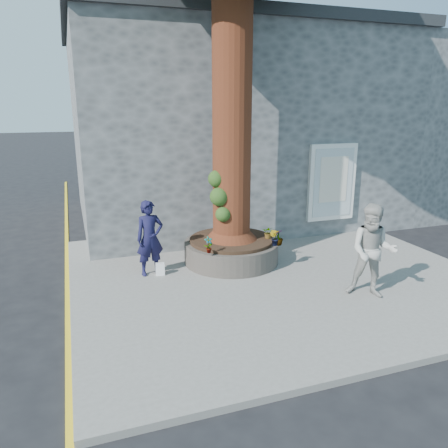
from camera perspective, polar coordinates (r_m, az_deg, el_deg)
name	(u,v)px	position (r m, az deg, el deg)	size (l,w,h in m)	color
ground	(229,304)	(8.91, 0.60, -10.45)	(120.00, 120.00, 0.00)	black
pavement	(274,274)	(10.27, 6.61, -6.56)	(9.00, 8.00, 0.12)	slate
yellow_line	(68,306)	(9.37, -19.74, -10.02)	(0.10, 30.00, 0.01)	yellow
stone_shop	(226,125)	(15.65, 0.22, 12.78)	(10.30, 8.30, 6.30)	#4D5052
neighbour_shop	(409,126)	(19.83, 23.04, 11.69)	(6.00, 8.00, 6.00)	#4D5052
planter	(231,250)	(10.74, 0.97, -3.43)	(2.30, 2.30, 0.60)	black
man	(150,238)	(9.92, -9.66, -1.84)	(0.63, 0.41, 1.72)	#131233
woman	(373,251)	(9.13, 18.85, -3.38)	(0.92, 0.72, 1.90)	#A3A29C
shopping_bag	(160,269)	(10.07, -8.34, -5.85)	(0.20, 0.12, 0.28)	white
plant_a	(209,245)	(9.56, -2.03, -2.74)	(0.20, 0.13, 0.37)	gray
plant_b	(274,238)	(10.13, 6.57, -1.83)	(0.20, 0.19, 0.36)	gray
plant_c	(279,237)	(10.18, 7.15, -1.75)	(0.20, 0.20, 0.36)	gray
plant_d	(269,232)	(10.65, 5.84, -1.09)	(0.27, 0.24, 0.30)	gray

